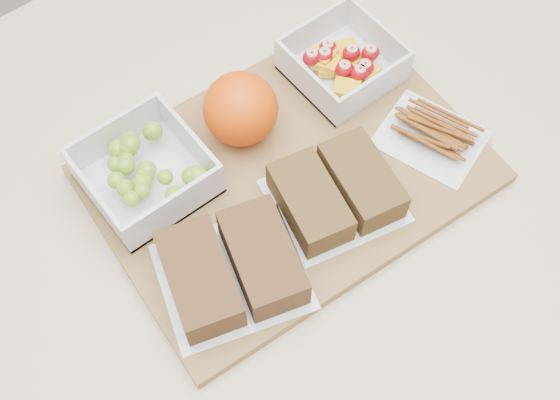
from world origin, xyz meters
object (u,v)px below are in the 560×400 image
(sandwich_bag_center, at_px, (336,192))
(cutting_board, at_px, (289,174))
(fruit_container, at_px, (342,64))
(grape_container, at_px, (146,170))
(sandwich_bag_left, at_px, (231,269))
(pretzel_bag, at_px, (433,133))
(orange, at_px, (241,109))

(sandwich_bag_center, bearing_deg, cutting_board, 103.40)
(fruit_container, bearing_deg, sandwich_bag_center, -133.00)
(sandwich_bag_center, bearing_deg, grape_container, 134.45)
(grape_container, height_order, sandwich_bag_center, grape_container)
(fruit_container, bearing_deg, sandwich_bag_left, -153.04)
(pretzel_bag, bearing_deg, fruit_container, 97.94)
(grape_container, height_order, orange, orange)
(cutting_board, bearing_deg, sandwich_bag_center, -72.62)
(orange, relative_size, sandwich_bag_center, 0.54)
(sandwich_bag_left, bearing_deg, grape_container, 91.53)
(grape_container, relative_size, sandwich_bag_left, 0.70)
(sandwich_bag_center, bearing_deg, pretzel_bag, -2.34)
(sandwich_bag_center, height_order, pretzel_bag, sandwich_bag_center)
(orange, height_order, sandwich_bag_center, orange)
(cutting_board, height_order, pretzel_bag, pretzel_bag)
(fruit_container, distance_m, pretzel_bag, 0.14)
(fruit_container, height_order, sandwich_bag_left, fruit_container)
(grape_container, xyz_separation_m, fruit_container, (0.27, -0.02, -0.00))
(grape_container, distance_m, fruit_container, 0.27)
(fruit_container, xyz_separation_m, sandwich_bag_left, (-0.26, -0.13, 0.00))
(orange, relative_size, sandwich_bag_left, 0.48)
(sandwich_bag_left, bearing_deg, pretzel_bag, -0.50)
(grape_container, xyz_separation_m, sandwich_bag_center, (0.15, -0.15, -0.00))
(pretzel_bag, bearing_deg, sandwich_bag_center, 177.66)
(sandwich_bag_left, xyz_separation_m, pretzel_bag, (0.28, -0.00, -0.01))
(cutting_board, xyz_separation_m, grape_container, (-0.13, 0.09, 0.03))
(cutting_board, xyz_separation_m, sandwich_bag_center, (0.01, -0.06, 0.03))
(cutting_board, xyz_separation_m, fruit_container, (0.14, 0.07, 0.03))
(grape_container, relative_size, pretzel_bag, 0.90)
(grape_container, bearing_deg, orange, -4.93)
(fruit_container, distance_m, sandwich_bag_center, 0.18)
(grape_container, xyz_separation_m, sandwich_bag_left, (0.00, -0.15, -0.00))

